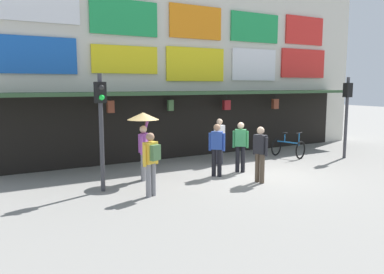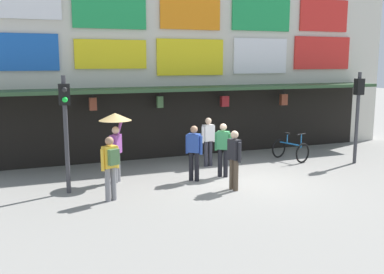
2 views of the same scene
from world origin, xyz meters
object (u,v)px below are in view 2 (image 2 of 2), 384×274
(traffic_light_far, at_px, (358,103))
(pedestrian_with_umbrella, at_px, (115,128))
(pedestrian_in_yellow, at_px, (234,157))
(pedestrian_in_white, at_px, (223,146))
(pedestrian_in_blue, at_px, (208,139))
(pedestrian_in_black, at_px, (194,150))
(traffic_light_near, at_px, (65,115))
(pedestrian_in_red, at_px, (111,164))
(bicycle_parked, at_px, (291,150))

(traffic_light_far, relative_size, pedestrian_with_umbrella, 1.54)
(pedestrian_in_yellow, height_order, pedestrian_in_white, same)
(pedestrian_in_blue, xyz_separation_m, pedestrian_in_black, (-1.15, -1.58, 0.00))
(pedestrian_with_umbrella, xyz_separation_m, pedestrian_in_yellow, (2.89, -1.99, -0.69))
(traffic_light_near, xyz_separation_m, pedestrian_in_white, (4.68, 0.04, -1.16))
(pedestrian_with_umbrella, bearing_deg, pedestrian_in_yellow, -34.57)
(pedestrian_in_red, distance_m, pedestrian_with_umbrella, 1.91)
(traffic_light_far, height_order, bicycle_parked, traffic_light_far)
(pedestrian_in_red, xyz_separation_m, pedestrian_in_yellow, (3.39, -0.27, -0.04))
(traffic_light_far, distance_m, pedestrian_with_umbrella, 8.41)
(pedestrian_in_white, distance_m, pedestrian_in_blue, 1.46)
(traffic_light_near, relative_size, traffic_light_far, 1.00)
(traffic_light_far, height_order, pedestrian_in_black, traffic_light_far)
(traffic_light_far, bearing_deg, pedestrian_in_red, -172.71)
(pedestrian_in_blue, height_order, pedestrian_in_black, same)
(pedestrian_in_white, height_order, pedestrian_in_blue, same)
(bicycle_parked, height_order, pedestrian_in_red, pedestrian_in_red)
(bicycle_parked, relative_size, pedestrian_in_white, 0.78)
(pedestrian_in_blue, bearing_deg, pedestrian_with_umbrella, -165.20)
(bicycle_parked, bearing_deg, pedestrian_in_blue, 175.09)
(pedestrian_in_red, distance_m, pedestrian_in_black, 2.89)
(traffic_light_near, relative_size, pedestrian_in_blue, 1.90)
(pedestrian_in_red, bearing_deg, pedestrian_in_white, 17.22)
(traffic_light_near, bearing_deg, pedestrian_in_black, -1.44)
(bicycle_parked, bearing_deg, pedestrian_in_yellow, -144.24)
(bicycle_parked, xyz_separation_m, pedestrian_in_blue, (-3.15, 0.27, 0.55))
(bicycle_parked, bearing_deg, pedestrian_in_black, -163.03)
(traffic_light_near, height_order, pedestrian_in_blue, traffic_light_near)
(traffic_light_far, distance_m, bicycle_parked, 2.83)
(traffic_light_far, distance_m, pedestrian_in_black, 6.29)
(traffic_light_far, bearing_deg, traffic_light_near, -179.89)
(traffic_light_near, height_order, pedestrian_in_red, traffic_light_near)
(traffic_light_far, xyz_separation_m, pedestrian_in_white, (-5.14, 0.02, -1.16))
(pedestrian_in_black, bearing_deg, pedestrian_in_red, -159.24)
(pedestrian_with_umbrella, height_order, pedestrian_in_white, pedestrian_with_umbrella)
(traffic_light_far, height_order, pedestrian_with_umbrella, traffic_light_far)
(pedestrian_with_umbrella, xyz_separation_m, pedestrian_in_blue, (3.35, 0.89, -0.69))
(pedestrian_in_red, bearing_deg, pedestrian_in_yellow, -4.53)
(bicycle_parked, bearing_deg, traffic_light_near, -171.28)
(traffic_light_near, distance_m, pedestrian_in_red, 1.87)
(traffic_light_near, xyz_separation_m, traffic_light_far, (9.83, 0.02, 0.00))
(pedestrian_in_yellow, relative_size, pedestrian_in_white, 1.00)
(traffic_light_far, xyz_separation_m, pedestrian_with_umbrella, (-8.37, 0.59, -0.50))
(traffic_light_near, distance_m, pedestrian_in_black, 3.85)
(pedestrian_in_black, bearing_deg, pedestrian_with_umbrella, 162.41)
(traffic_light_far, distance_m, pedestrian_in_red, 9.02)
(traffic_light_near, distance_m, pedestrian_in_blue, 5.17)
(traffic_light_near, bearing_deg, pedestrian_in_red, -49.37)
(traffic_light_near, distance_m, pedestrian_with_umbrella, 1.65)
(pedestrian_in_red, height_order, pedestrian_with_umbrella, pedestrian_with_umbrella)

